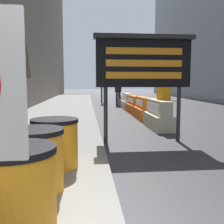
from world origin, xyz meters
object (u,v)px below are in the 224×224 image
at_px(barrel_drum_middle, 34,160).
at_px(jersey_barrier_cream, 158,116).
at_px(jersey_barrier_orange_far, 134,105).
at_px(pedestrian_worker, 163,97).
at_px(barrel_drum_foreground, 16,189).
at_px(barrel_drum_back, 55,143).
at_px(traffic_cone_near, 121,101).
at_px(message_board, 143,63).
at_px(pedestrian_passerby, 118,89).
at_px(jersey_barrier_white, 127,102).
at_px(traffic_light_near_curb, 102,65).
at_px(jersey_barrier_orange_near, 143,109).
at_px(traffic_light_far_side, 167,64).

relative_size(barrel_drum_middle, jersey_barrier_cream, 0.43).
xyz_separation_m(jersey_barrier_orange_far, pedestrian_worker, (0.19, -4.41, 0.66)).
bearing_deg(barrel_drum_foreground, barrel_drum_middle, 90.66).
distance_m(barrel_drum_back, traffic_cone_near, 12.50).
height_order(barrel_drum_back, jersey_barrier_orange_far, barrel_drum_back).
xyz_separation_m(message_board, pedestrian_passerby, (0.65, 10.44, -0.89)).
xyz_separation_m(jersey_barrier_white, traffic_light_near_curb, (-1.16, 5.12, 2.44)).
bearing_deg(barrel_drum_middle, jersey_barrier_cream, 59.16).
bearing_deg(barrel_drum_back, jersey_barrier_orange_far, 71.81).
bearing_deg(barrel_drum_back, jersey_barrier_orange_near, 65.95).
relative_size(jersey_barrier_white, traffic_light_near_curb, 0.43).
xyz_separation_m(jersey_barrier_white, traffic_light_far_side, (4.94, 8.58, 2.80)).
height_order(jersey_barrier_orange_near, traffic_light_far_side, traffic_light_far_side).
bearing_deg(pedestrian_passerby, pedestrian_worker, 28.00).
relative_size(jersey_barrier_cream, pedestrian_worker, 1.04).
xyz_separation_m(jersey_barrier_cream, traffic_cone_near, (-0.15, 8.15, -0.05)).
distance_m(barrel_drum_foreground, traffic_light_near_curb, 17.79).
height_order(jersey_barrier_orange_far, traffic_cone_near, jersey_barrier_orange_far).
distance_m(barrel_drum_middle, jersey_barrier_orange_far, 9.93).
relative_size(jersey_barrier_cream, pedestrian_passerby, 1.00).
xyz_separation_m(jersey_barrier_orange_far, traffic_cone_near, (-0.15, 3.64, -0.02)).
xyz_separation_m(message_board, jersey_barrier_cream, (0.93, 1.89, -1.55)).
relative_size(traffic_cone_near, pedestrian_worker, 0.41).
xyz_separation_m(barrel_drum_middle, jersey_barrier_white, (2.96, 11.52, -0.13)).
xyz_separation_m(barrel_drum_middle, jersey_barrier_orange_far, (2.96, 9.47, -0.15)).
bearing_deg(traffic_cone_near, traffic_light_near_curb, 106.04).
distance_m(message_board, jersey_barrier_orange_far, 6.66).
xyz_separation_m(traffic_light_near_curb, pedestrian_worker, (1.34, -11.58, -1.80)).
relative_size(message_board, jersey_barrier_white, 1.55).
height_order(message_board, jersey_barrier_white, message_board).
bearing_deg(message_board, barrel_drum_middle, -123.51).
bearing_deg(barrel_drum_middle, pedestrian_worker, 58.09).
bearing_deg(traffic_cone_near, traffic_light_far_side, 53.93).
height_order(jersey_barrier_orange_near, jersey_barrier_orange_far, jersey_barrier_orange_near).
height_order(jersey_barrier_orange_far, pedestrian_passerby, pedestrian_passerby).
distance_m(jersey_barrier_orange_near, traffic_light_far_side, 14.08).
bearing_deg(barrel_drum_middle, jersey_barrier_orange_far, 72.62).
bearing_deg(barrel_drum_foreground, traffic_cone_near, 78.67).
relative_size(jersey_barrier_white, pedestrian_worker, 0.96).
bearing_deg(pedestrian_worker, jersey_barrier_orange_near, -6.30).
bearing_deg(jersey_barrier_orange_near, jersey_barrier_orange_far, 90.00).
relative_size(barrel_drum_middle, jersey_barrier_white, 0.47).
height_order(barrel_drum_middle, pedestrian_worker, pedestrian_worker).
bearing_deg(jersey_barrier_cream, traffic_cone_near, 91.02).
height_order(jersey_barrier_cream, traffic_light_far_side, traffic_light_far_side).
xyz_separation_m(jersey_barrier_orange_far, pedestrian_passerby, (-0.28, 4.04, 0.70)).
relative_size(barrel_drum_middle, pedestrian_passerby, 0.43).
relative_size(jersey_barrier_white, pedestrian_passerby, 0.93).
xyz_separation_m(jersey_barrier_cream, traffic_light_near_curb, (-1.16, 11.67, 2.42)).
bearing_deg(traffic_cone_near, barrel_drum_middle, -102.13).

